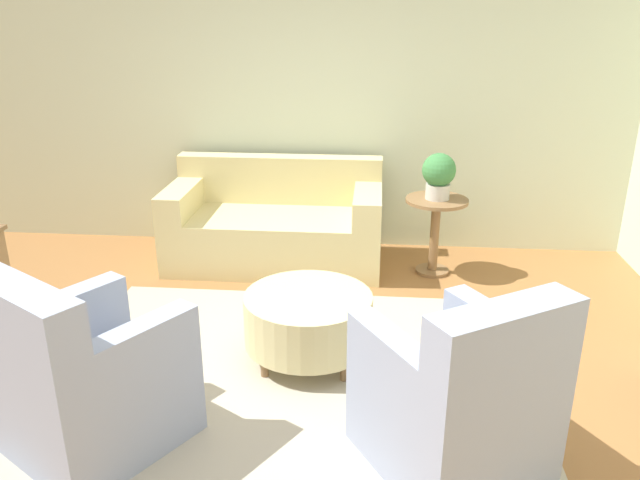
{
  "coord_description": "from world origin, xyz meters",
  "views": [
    {
      "loc": [
        0.51,
        -3.36,
        2.22
      ],
      "look_at": [
        0.15,
        0.55,
        0.75
      ],
      "focal_mm": 35.0,
      "sensor_mm": 36.0,
      "label": 1
    }
  ],
  "objects": [
    {
      "name": "armchair_right",
      "position": [
        0.95,
        -0.72,
        0.39
      ],
      "size": [
        1.07,
        1.09,
        1.02
      ],
      "color": "#8E99B2",
      "rests_on": "rug"
    },
    {
      "name": "armchair_left",
      "position": [
        -0.95,
        -0.72,
        0.39
      ],
      "size": [
        1.07,
        1.09,
        1.02
      ],
      "color": "#8E99B2",
      "rests_on": "rug"
    },
    {
      "name": "ground_plane",
      "position": [
        0.0,
        0.0,
        0.0
      ],
      "size": [
        16.0,
        16.0,
        0.0
      ],
      "primitive_type": "plane",
      "color": "#996638"
    },
    {
      "name": "potted_plant_on_side_table",
      "position": [
        1.04,
        1.82,
        0.9
      ],
      "size": [
        0.28,
        0.28,
        0.39
      ],
      "color": "beige",
      "rests_on": "side_table"
    },
    {
      "name": "ottoman_table",
      "position": [
        0.1,
        0.28,
        0.3
      ],
      "size": [
        0.84,
        0.84,
        0.46
      ],
      "color": "beige",
      "rests_on": "rug"
    },
    {
      "name": "rug",
      "position": [
        0.0,
        0.0,
        0.01
      ],
      "size": [
        3.03,
        2.52,
        0.01
      ],
      "color": "#B2A893",
      "rests_on": "ground_plane"
    },
    {
      "name": "couch",
      "position": [
        -0.39,
        1.96,
        0.34
      ],
      "size": [
        1.91,
        0.93,
        0.92
      ],
      "color": "beige",
      "rests_on": "ground_plane"
    },
    {
      "name": "side_table",
      "position": [
        1.04,
        1.82,
        0.46
      ],
      "size": [
        0.53,
        0.53,
        0.68
      ],
      "color": "olive",
      "rests_on": "ground_plane"
    },
    {
      "name": "wall_back",
      "position": [
        0.0,
        2.54,
        1.4
      ],
      "size": [
        8.96,
        0.12,
        2.8
      ],
      "color": "beige",
      "rests_on": "ground_plane"
    }
  ]
}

